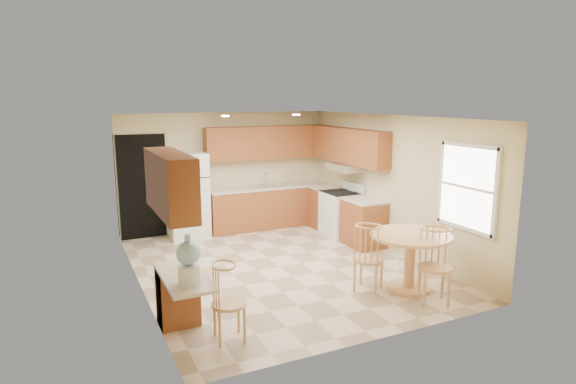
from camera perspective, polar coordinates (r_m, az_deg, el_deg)
name	(u,v)px	position (r m, az deg, el deg)	size (l,w,h in m)	color
floor	(280,267)	(8.21, -1.01, -8.85)	(5.50, 5.50, 0.00)	beige
ceiling	(279,117)	(7.72, -1.07, 8.87)	(4.50, 5.50, 0.02)	white
wall_back	(226,171)	(10.40, -7.31, 2.45)	(4.50, 0.02, 2.50)	#CBBE89
wall_front	(380,238)	(5.55, 10.81, -5.35)	(4.50, 0.02, 2.50)	#CBBE89
wall_left	(137,207)	(7.26, -17.44, -1.76)	(0.02, 5.50, 2.50)	#CBBE89
wall_right	(391,184)	(9.02, 12.10, 0.95)	(0.02, 5.50, 2.50)	#CBBE89
doorway	(143,187)	(10.02, -16.80, 0.57)	(0.90, 0.02, 2.10)	black
base_cab_back	(270,207)	(10.58, -2.18, -1.81)	(2.75, 0.60, 0.87)	#985126
counter_back	(270,187)	(10.49, -2.20, 0.61)	(2.75, 0.63, 0.04)	beige
base_cab_right_a	(326,208)	(10.53, 4.49, -1.90)	(0.60, 0.59, 0.87)	#985126
counter_right_a	(326,188)	(10.44, 4.53, 0.53)	(0.63, 0.59, 0.04)	beige
base_cab_right_b	(364,224)	(9.33, 8.94, -3.71)	(0.60, 0.80, 0.87)	#985126
counter_right_b	(364,200)	(9.23, 9.03, -0.98)	(0.63, 0.80, 0.04)	beige
upper_cab_back	(267,142)	(10.48, -2.53, 5.90)	(2.75, 0.33, 0.70)	#985126
upper_cab_right	(348,146)	(9.82, 7.18, 5.47)	(0.33, 2.42, 0.70)	#985126
upper_cab_left	(170,183)	(5.62, -13.79, 1.01)	(0.33, 1.40, 0.70)	#985126
sink	(268,186)	(10.47, -2.33, 0.72)	(0.78, 0.44, 0.01)	silver
range_hood	(345,167)	(9.80, 6.79, 2.94)	(0.50, 0.76, 0.14)	silver
desk_pedestal	(178,296)	(6.32, -12.92, -11.93)	(0.48, 0.42, 0.72)	#985126
desk_top	(184,277)	(5.83, -12.25, -9.78)	(0.50, 1.20, 0.04)	beige
window	(468,187)	(7.60, 20.52, 0.53)	(0.06, 1.12, 1.30)	white
can_light_a	(225,116)	(8.66, -7.45, 8.92)	(0.14, 0.14, 0.02)	white
can_light_b	(296,115)	(9.19, 0.98, 9.14)	(0.14, 0.14, 0.02)	white
refrigerator	(187,196)	(9.88, -11.86, -0.43)	(0.76, 0.74, 1.73)	white
stove	(341,213)	(9.95, 6.30, -2.51)	(0.65, 0.76, 1.09)	white
dining_table	(410,254)	(7.30, 14.26, -7.11)	(1.16, 1.16, 0.86)	tan
chair_table_a	(373,253)	(7.08, 10.01, -7.12)	(0.44, 0.55, 1.00)	tan
chair_table_b	(441,260)	(6.91, 17.63, -7.73)	(0.46, 0.53, 1.04)	tan
chair_desk	(231,297)	(5.68, -6.75, -12.24)	(0.41, 0.53, 0.92)	tan
water_crock	(189,261)	(5.49, -11.70, -8.07)	(0.27, 0.27, 0.56)	white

